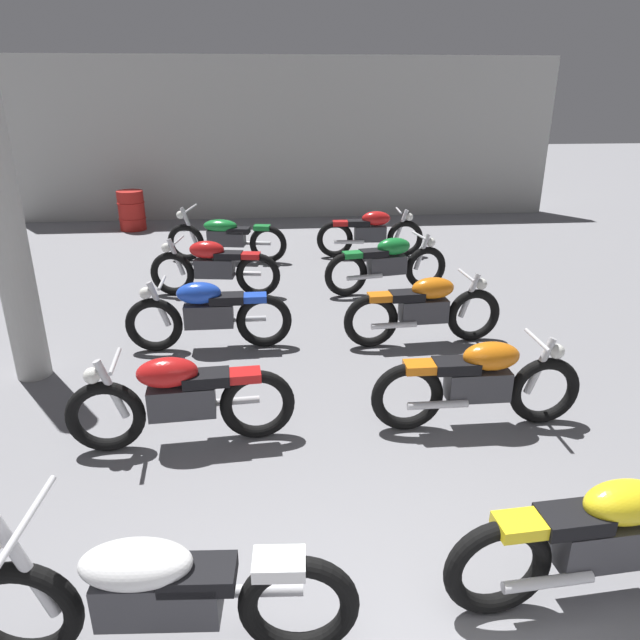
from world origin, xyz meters
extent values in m
cube|color=#B2B2AD|center=(0.00, 12.69, 1.80)|extent=(12.58, 0.24, 3.60)
cylinder|color=#B2B2AD|center=(-3.16, 4.53, 1.60)|extent=(0.36, 0.36, 3.20)
torus|color=black|center=(-1.96, 0.94, 0.34)|extent=(0.68, 0.16, 0.67)
torus|color=black|center=(-0.47, 0.83, 0.34)|extent=(0.68, 0.16, 0.67)
cylinder|color=silver|center=(-1.88, 0.93, 0.65)|extent=(0.28, 0.09, 0.66)
cube|color=#38383D|center=(-1.21, 0.89, 0.44)|extent=(0.67, 0.28, 0.28)
ellipsoid|color=white|center=(-1.31, 0.89, 0.66)|extent=(0.62, 0.36, 0.22)
cube|color=black|center=(-0.99, 0.87, 0.57)|extent=(0.42, 0.27, 0.10)
cube|color=white|center=(-0.57, 0.84, 0.64)|extent=(0.29, 0.22, 0.08)
cylinder|color=silver|center=(-1.82, 0.93, 0.96)|extent=(0.08, 0.68, 0.04)
cylinder|color=silver|center=(-0.71, 0.98, 0.32)|extent=(0.55, 0.11, 0.07)
torus|color=black|center=(-1.99, 2.97, 0.34)|extent=(0.68, 0.15, 0.67)
torus|color=black|center=(-0.70, 3.06, 0.34)|extent=(0.68, 0.15, 0.67)
cylinder|color=silver|center=(-1.91, 2.98, 0.59)|extent=(0.25, 0.09, 0.56)
cube|color=#38383D|center=(-1.35, 3.01, 0.44)|extent=(0.59, 0.28, 0.28)
ellipsoid|color=red|center=(-1.45, 3.01, 0.72)|extent=(0.54, 0.31, 0.26)
cube|color=black|center=(-1.13, 3.03, 0.64)|extent=(0.41, 0.27, 0.10)
cube|color=red|center=(-0.80, 3.05, 0.64)|extent=(0.29, 0.22, 0.08)
cylinder|color=silver|center=(-1.85, 2.98, 0.85)|extent=(0.07, 0.48, 0.04)
sphere|color=white|center=(-2.05, 2.97, 0.73)|extent=(0.14, 0.14, 0.14)
cylinder|color=silver|center=(-0.95, 3.17, 0.32)|extent=(0.55, 0.11, 0.07)
torus|color=black|center=(-1.92, 5.06, 0.34)|extent=(0.67, 0.11, 0.67)
torus|color=black|center=(-0.62, 5.06, 0.34)|extent=(0.67, 0.11, 0.67)
cylinder|color=silver|center=(-1.84, 5.06, 0.59)|extent=(0.24, 0.07, 0.56)
cube|color=#38383D|center=(-1.27, 5.06, 0.44)|extent=(0.57, 0.24, 0.28)
ellipsoid|color=blue|center=(-1.37, 5.06, 0.72)|extent=(0.52, 0.28, 0.26)
cube|color=black|center=(-1.05, 5.06, 0.64)|extent=(0.40, 0.24, 0.10)
cube|color=blue|center=(-0.72, 5.06, 0.64)|extent=(0.28, 0.20, 0.08)
cylinder|color=silver|center=(-1.78, 5.06, 0.85)|extent=(0.04, 0.48, 0.04)
sphere|color=white|center=(-1.98, 5.06, 0.73)|extent=(0.14, 0.14, 0.14)
cylinder|color=silver|center=(-0.87, 5.19, 0.32)|extent=(0.55, 0.07, 0.07)
torus|color=black|center=(-1.98, 7.11, 0.34)|extent=(0.68, 0.21, 0.67)
torus|color=black|center=(-0.70, 6.91, 0.34)|extent=(0.68, 0.21, 0.67)
cylinder|color=silver|center=(-1.90, 7.10, 0.59)|extent=(0.25, 0.11, 0.56)
cube|color=#38383D|center=(-1.34, 7.01, 0.44)|extent=(0.60, 0.32, 0.28)
ellipsoid|color=red|center=(-1.44, 7.03, 0.72)|extent=(0.56, 0.36, 0.26)
cube|color=black|center=(-1.12, 6.98, 0.64)|extent=(0.43, 0.30, 0.10)
cube|color=red|center=(-0.80, 6.93, 0.64)|extent=(0.31, 0.24, 0.08)
cylinder|color=silver|center=(-1.85, 7.09, 0.85)|extent=(0.11, 0.48, 0.04)
sphere|color=white|center=(-2.04, 7.12, 0.73)|extent=(0.14, 0.14, 0.14)
cylinder|color=silver|center=(-0.93, 7.08, 0.32)|extent=(0.55, 0.15, 0.07)
torus|color=black|center=(-2.00, 9.01, 0.34)|extent=(0.68, 0.23, 0.67)
torus|color=black|center=(-0.52, 8.74, 0.34)|extent=(0.68, 0.23, 0.67)
cylinder|color=silver|center=(-1.92, 8.99, 0.65)|extent=(0.28, 0.12, 0.66)
cube|color=#38383D|center=(-1.26, 8.87, 0.44)|extent=(0.69, 0.35, 0.28)
ellipsoid|color=#197F33|center=(-1.36, 8.89, 0.66)|extent=(0.65, 0.42, 0.22)
cube|color=black|center=(-1.04, 8.83, 0.57)|extent=(0.44, 0.31, 0.10)
cube|color=#197F33|center=(-0.62, 8.76, 0.64)|extent=(0.31, 0.25, 0.08)
cylinder|color=silver|center=(-1.86, 8.98, 0.96)|extent=(0.16, 0.68, 0.04)
sphere|color=white|center=(-2.06, 9.02, 0.84)|extent=(0.14, 0.14, 0.14)
cylinder|color=silver|center=(-0.75, 8.91, 0.32)|extent=(0.55, 0.17, 0.07)
torus|color=black|center=(0.72, 1.00, 0.34)|extent=(0.68, 0.15, 0.67)
cube|color=#38383D|center=(1.37, 1.04, 0.44)|extent=(0.59, 0.28, 0.28)
ellipsoid|color=yellow|center=(1.47, 1.05, 0.72)|extent=(0.54, 0.31, 0.26)
cube|color=black|center=(1.15, 1.03, 0.64)|extent=(0.41, 0.27, 0.10)
cube|color=yellow|center=(0.82, 1.00, 0.64)|extent=(0.29, 0.22, 0.08)
cylinder|color=silver|center=(0.98, 0.88, 0.32)|extent=(0.55, 0.11, 0.07)
torus|color=black|center=(1.96, 3.06, 0.34)|extent=(0.67, 0.11, 0.67)
torus|color=black|center=(0.66, 3.06, 0.34)|extent=(0.67, 0.11, 0.67)
cylinder|color=silver|center=(1.88, 3.06, 0.59)|extent=(0.24, 0.07, 0.56)
cube|color=#38383D|center=(1.31, 3.06, 0.44)|extent=(0.57, 0.24, 0.28)
ellipsoid|color=orange|center=(1.41, 3.06, 0.72)|extent=(0.52, 0.28, 0.26)
cube|color=black|center=(1.09, 3.06, 0.64)|extent=(0.40, 0.24, 0.10)
cube|color=orange|center=(0.76, 3.06, 0.64)|extent=(0.28, 0.20, 0.08)
cylinder|color=silver|center=(1.82, 3.06, 0.85)|extent=(0.04, 0.48, 0.04)
sphere|color=white|center=(2.02, 3.06, 0.73)|extent=(0.14, 0.14, 0.14)
cylinder|color=silver|center=(0.91, 2.93, 0.32)|extent=(0.55, 0.07, 0.07)
torus|color=black|center=(1.96, 5.01, 0.34)|extent=(0.68, 0.15, 0.67)
torus|color=black|center=(0.66, 4.94, 0.34)|extent=(0.68, 0.15, 0.67)
cylinder|color=silver|center=(1.88, 5.00, 0.59)|extent=(0.25, 0.08, 0.56)
cube|color=#38383D|center=(1.31, 4.97, 0.44)|extent=(0.58, 0.27, 0.28)
ellipsoid|color=orange|center=(1.41, 4.98, 0.72)|extent=(0.53, 0.31, 0.26)
cube|color=black|center=(1.09, 4.96, 0.64)|extent=(0.41, 0.26, 0.10)
cube|color=orange|center=(0.76, 4.94, 0.64)|extent=(0.29, 0.22, 0.08)
cylinder|color=silver|center=(1.82, 5.00, 0.85)|extent=(0.06, 0.48, 0.04)
sphere|color=white|center=(2.02, 5.01, 0.73)|extent=(0.14, 0.14, 0.14)
cylinder|color=silver|center=(0.92, 4.82, 0.32)|extent=(0.55, 0.10, 0.07)
torus|color=black|center=(1.89, 7.05, 0.34)|extent=(0.68, 0.23, 0.67)
torus|color=black|center=(0.62, 6.82, 0.34)|extent=(0.68, 0.23, 0.67)
cylinder|color=silver|center=(1.82, 7.03, 0.59)|extent=(0.25, 0.11, 0.56)
cube|color=#38383D|center=(1.25, 6.93, 0.44)|extent=(0.61, 0.34, 0.28)
ellipsoid|color=#197F33|center=(1.35, 6.95, 0.72)|extent=(0.56, 0.37, 0.26)
cube|color=black|center=(1.04, 6.89, 0.64)|extent=(0.44, 0.31, 0.10)
cube|color=#197F33|center=(0.71, 6.84, 0.64)|extent=(0.31, 0.25, 0.08)
cylinder|color=silver|center=(1.76, 7.02, 0.85)|extent=(0.12, 0.48, 0.04)
sphere|color=white|center=(1.95, 7.06, 0.73)|extent=(0.14, 0.14, 0.14)
cylinder|color=silver|center=(0.88, 6.73, 0.32)|extent=(0.55, 0.17, 0.07)
torus|color=black|center=(2.00, 8.93, 0.34)|extent=(0.67, 0.14, 0.67)
torus|color=black|center=(0.71, 8.98, 0.34)|extent=(0.67, 0.14, 0.67)
cylinder|color=silver|center=(1.92, 8.93, 0.59)|extent=(0.25, 0.08, 0.56)
cube|color=#38383D|center=(1.35, 8.95, 0.44)|extent=(0.58, 0.27, 0.28)
ellipsoid|color=red|center=(1.45, 8.95, 0.72)|extent=(0.53, 0.30, 0.26)
cube|color=black|center=(1.13, 8.96, 0.64)|extent=(0.41, 0.26, 0.10)
cube|color=red|center=(0.80, 8.98, 0.64)|extent=(0.29, 0.21, 0.08)
cylinder|color=silver|center=(1.86, 8.93, 0.85)|extent=(0.06, 0.48, 0.04)
sphere|color=white|center=(2.06, 8.92, 0.73)|extent=(0.14, 0.14, 0.14)
cylinder|color=silver|center=(0.95, 8.84, 0.32)|extent=(0.55, 0.09, 0.07)
cylinder|color=red|center=(-3.46, 11.62, 0.42)|extent=(0.56, 0.56, 0.85)
torus|color=red|center=(-3.46, 11.62, 0.59)|extent=(0.59, 0.59, 0.03)
torus|color=red|center=(-3.46, 11.62, 0.26)|extent=(0.59, 0.59, 0.03)
camera|label=1|loc=(-0.58, -1.59, 2.99)|focal=33.21mm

